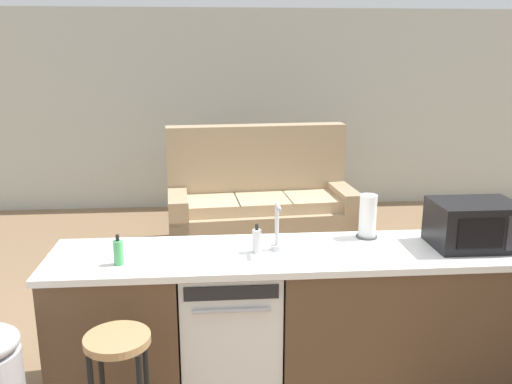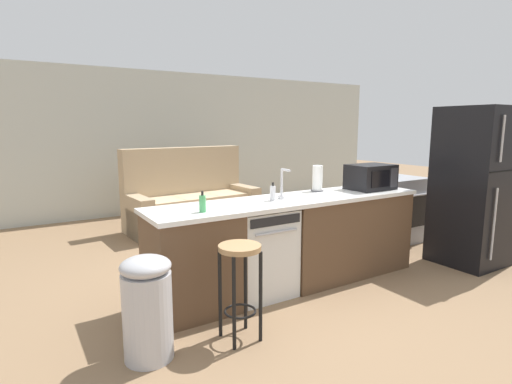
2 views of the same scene
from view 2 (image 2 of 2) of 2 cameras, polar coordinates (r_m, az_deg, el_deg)
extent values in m
plane|color=#896B4C|center=(4.14, 3.33, -13.44)|extent=(24.00, 24.00, 0.00)
cube|color=beige|center=(7.74, -12.85, 6.91)|extent=(10.00, 0.06, 2.60)
cube|color=brown|center=(3.57, -9.06, -9.95)|extent=(0.75, 0.62, 0.86)
cube|color=brown|center=(4.50, 12.08, -5.96)|extent=(1.55, 0.62, 0.86)
cube|color=white|center=(3.97, 5.23, -1.17)|extent=(2.94, 0.66, 0.04)
cube|color=black|center=(4.21, 5.05, -12.49)|extent=(2.86, 0.56, 0.08)
cube|color=silver|center=(3.86, 0.32, -8.47)|extent=(0.58, 0.58, 0.84)
cube|color=black|center=(3.53, 2.87, -4.15)|extent=(0.52, 0.01, 0.08)
cylinder|color=#B2B2B7|center=(3.54, 2.98, -5.77)|extent=(0.44, 0.02, 0.02)
cube|color=#A8AAB2|center=(5.96, 19.10, -2.55)|extent=(0.76, 0.64, 0.85)
cube|color=black|center=(5.76, 21.62, -2.67)|extent=(0.53, 0.01, 0.43)
cylinder|color=silver|center=(5.70, 21.95, -0.45)|extent=(0.61, 0.03, 0.03)
cube|color=#A8AAB2|center=(5.89, 19.33, 1.74)|extent=(0.76, 0.64, 0.05)
torus|color=black|center=(5.67, 19.25, 1.67)|extent=(0.16, 0.16, 0.01)
torus|color=black|center=(5.94, 21.34, 1.88)|extent=(0.16, 0.16, 0.01)
torus|color=black|center=(5.84, 17.31, 1.97)|extent=(0.16, 0.16, 0.01)
torus|color=black|center=(6.10, 19.43, 2.16)|extent=(0.16, 0.16, 0.01)
cube|color=black|center=(5.27, 28.63, 0.68)|extent=(0.72, 0.70, 1.82)
cylinder|color=#B2B2B7|center=(4.87, 31.76, 6.50)|extent=(0.02, 0.02, 0.49)
cylinder|color=#B2B2B7|center=(4.98, 30.86, -4.01)|extent=(0.02, 0.02, 0.79)
cube|color=black|center=(5.08, 32.28, 2.58)|extent=(0.68, 0.01, 0.01)
cube|color=black|center=(4.68, 16.04, 2.09)|extent=(0.50, 0.36, 0.28)
cube|color=black|center=(4.52, 17.37, 1.78)|extent=(0.27, 0.01, 0.18)
cube|color=#2D2D33|center=(4.68, 19.10, 1.95)|extent=(0.11, 0.01, 0.21)
cylinder|color=silver|center=(3.92, 3.66, -0.76)|extent=(0.07, 0.07, 0.03)
cylinder|color=silver|center=(3.90, 3.68, 1.33)|extent=(0.02, 0.02, 0.26)
cylinder|color=silver|center=(3.83, 4.31, 3.14)|extent=(0.02, 0.14, 0.02)
cylinder|color=#4C4C51|center=(4.43, 8.73, 0.21)|extent=(0.14, 0.14, 0.01)
cylinder|color=white|center=(4.41, 8.77, 2.01)|extent=(0.11, 0.11, 0.27)
cylinder|color=silver|center=(3.82, 2.41, -0.19)|extent=(0.06, 0.06, 0.14)
cylinder|color=black|center=(3.81, 2.42, 1.12)|extent=(0.02, 0.02, 0.04)
cylinder|color=#4CB266|center=(3.33, -7.64, -1.68)|extent=(0.06, 0.06, 0.14)
cylinder|color=black|center=(3.32, -7.68, -0.19)|extent=(0.02, 0.02, 0.04)
sphere|color=silver|center=(5.83, 17.37, 2.86)|extent=(0.17, 0.17, 0.17)
sphere|color=black|center=(5.82, 17.42, 3.79)|extent=(0.03, 0.03, 0.03)
cone|color=silver|center=(5.89, 17.90, 3.06)|extent=(0.08, 0.04, 0.06)
cylinder|color=tan|center=(2.97, -2.34, -7.96)|extent=(0.32, 0.32, 0.04)
cylinder|color=black|center=(2.96, -3.15, -15.69)|extent=(0.03, 0.03, 0.70)
cylinder|color=black|center=(3.07, 0.66, -14.78)|extent=(0.03, 0.03, 0.70)
cylinder|color=black|center=(3.15, -5.16, -14.17)|extent=(0.03, 0.03, 0.70)
cylinder|color=black|center=(3.24, -1.51, -13.39)|extent=(0.03, 0.03, 0.70)
torus|color=black|center=(3.16, -2.28, -16.65)|extent=(0.25, 0.25, 0.02)
cylinder|color=#B7B7BC|center=(2.98, -15.20, -16.74)|extent=(0.34, 0.34, 0.62)
ellipsoid|color=#B7B7BC|center=(2.84, -15.52, -10.20)|extent=(0.35, 0.35, 0.14)
cube|color=tan|center=(6.37, -8.89, -3.37)|extent=(2.06, 1.05, 0.42)
cube|color=tan|center=(6.58, -10.30, 0.77)|extent=(2.01, 0.39, 1.27)
cube|color=tan|center=(6.00, -16.59, -3.46)|extent=(0.27, 0.91, 0.62)
cube|color=tan|center=(6.80, -2.15, -1.59)|extent=(0.27, 0.91, 0.62)
cube|color=beige|center=(6.05, -13.38, -1.58)|extent=(0.61, 0.67, 0.12)
cube|color=beige|center=(6.27, -8.74, -1.04)|extent=(0.61, 0.67, 0.12)
cube|color=beige|center=(6.54, -4.46, -0.54)|extent=(0.61, 0.67, 0.12)
camera|label=1|loc=(1.91, 57.73, 18.92)|focal=38.00mm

